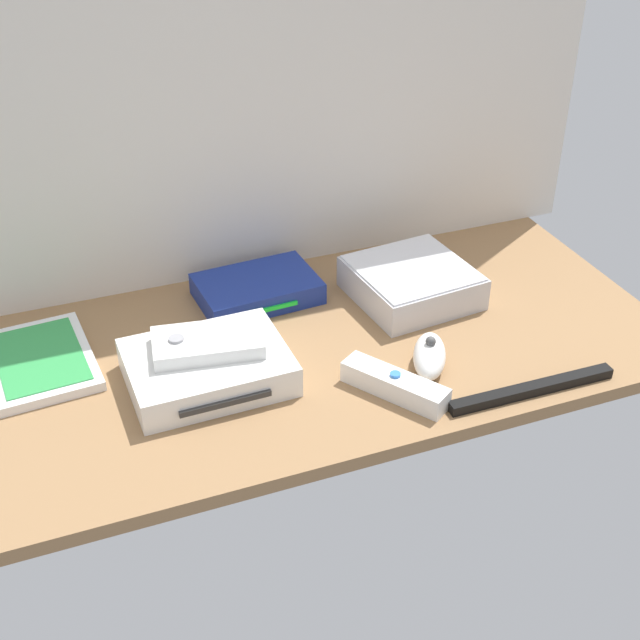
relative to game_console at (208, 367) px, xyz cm
name	(u,v)px	position (x,y,z in cm)	size (l,w,h in cm)	color
ground_plane	(320,349)	(17.09, 2.82, -3.20)	(100.00, 48.00, 2.00)	#936D47
back_wall	(259,72)	(17.09, 27.42, 29.80)	(110.00, 1.20, 64.00)	silver
game_console	(208,367)	(0.00, 0.00, 0.00)	(21.30, 16.81, 4.40)	white
mini_computer	(411,282)	(34.78, 9.62, 0.44)	(18.60, 18.60, 5.30)	silver
game_case	(41,361)	(-20.59, 11.73, -1.44)	(14.97, 19.96, 1.56)	white
network_router	(257,289)	(12.51, 17.75, -0.50)	(18.73, 13.21, 3.40)	navy
remote_wand	(395,385)	(21.97, -11.59, -0.69)	(11.09, 14.37, 3.40)	white
remote_nunchuk	(429,356)	(28.84, -8.02, -0.16)	(8.62, 10.89, 5.10)	white
remote_classic_pad	(207,343)	(0.46, 1.04, 3.21)	(15.47, 10.15, 2.40)	white
sensor_bar	(532,389)	(38.86, -17.98, -1.50)	(24.00, 1.80, 1.40)	black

